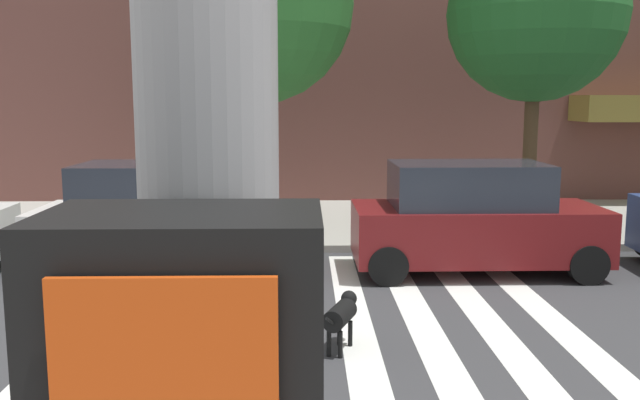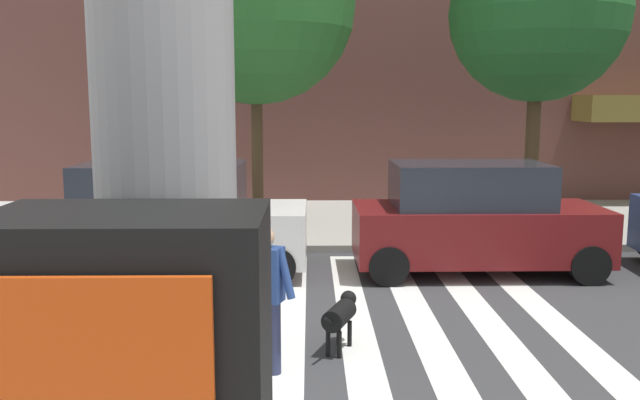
{
  "view_description": "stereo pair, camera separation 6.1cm",
  "coord_description": "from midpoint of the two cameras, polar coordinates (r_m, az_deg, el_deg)",
  "views": [
    {
      "loc": [
        -0.22,
        -1.63,
        3.0
      ],
      "look_at": [
        -0.02,
        7.48,
        1.64
      ],
      "focal_mm": 38.1,
      "sensor_mm": 36.0,
      "label": 1
    },
    {
      "loc": [
        -0.16,
        -1.63,
        3.0
      ],
      "look_at": [
        -0.02,
        7.48,
        1.64
      ],
      "focal_mm": 38.1,
      "sensor_mm": 36.0,
      "label": 2
    }
  ],
  "objects": [
    {
      "name": "street_tree_nearest",
      "position": [
        14.98,
        -5.73,
        16.07
      ],
      "size": [
        4.25,
        4.25,
        6.97
      ],
      "color": "#4C3823",
      "rests_on": "sidewalk_far"
    },
    {
      "name": "parked_car_third_in_line",
      "position": [
        12.03,
        12.64,
        -1.58
      ],
      "size": [
        4.25,
        1.91,
        1.92
      ],
      "color": "maroon",
      "rests_on": "ground_plane"
    },
    {
      "name": "sidewalk_far",
      "position": [
        16.3,
        -0.56,
        -1.86
      ],
      "size": [
        80.0,
        6.0,
        0.15
      ],
      "primitive_type": "cube",
      "color": "#A4A197",
      "rests_on": "ground_plane"
    },
    {
      "name": "ground_plane",
      "position": [
        7.92,
        0.22,
        -13.77
      ],
      "size": [
        160.0,
        160.0,
        0.0
      ],
      "primitive_type": "plane",
      "color": "#353538"
    },
    {
      "name": "dog_on_leash",
      "position": [
        8.25,
        1.59,
        -9.57
      ],
      "size": [
        0.48,
        0.95,
        0.65
      ],
      "color": "black",
      "rests_on": "ground_plane"
    },
    {
      "name": "parked_car_behind_first",
      "position": [
        11.92,
        -12.7,
        -1.68
      ],
      "size": [
        4.57,
        1.92,
        1.92
      ],
      "color": "silver",
      "rests_on": "ground_plane"
    },
    {
      "name": "pedestrian_dog_walker",
      "position": [
        7.47,
        -4.76,
        -7.67
      ],
      "size": [
        0.69,
        0.36,
        1.64
      ],
      "color": "#282D4C",
      "rests_on": "ground_plane"
    },
    {
      "name": "street_tree_middle",
      "position": [
        15.57,
        17.58,
        14.69
      ],
      "size": [
        3.76,
        3.76,
        6.54
      ],
      "color": "#4C3823",
      "rests_on": "sidewalk_far"
    },
    {
      "name": "crosswalk_stripes",
      "position": [
        7.92,
        0.23,
        -13.74
      ],
      "size": [
        6.75,
        10.8,
        0.01
      ],
      "color": "silver",
      "rests_on": "ground_plane"
    }
  ]
}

